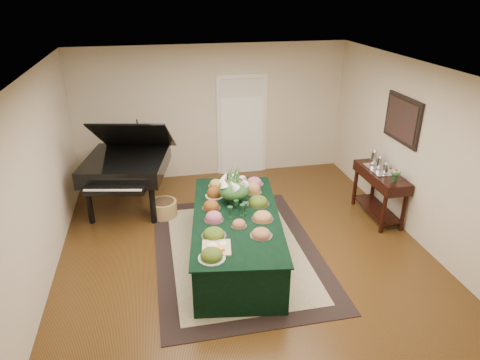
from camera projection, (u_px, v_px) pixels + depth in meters
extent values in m
plane|color=black|center=(244.00, 250.00, 6.59)|extent=(6.00, 6.00, 0.00)
cube|color=black|center=(237.00, 251.00, 6.56)|extent=(2.44, 3.42, 0.01)
cube|color=beige|center=(237.00, 250.00, 6.55)|extent=(1.95, 2.93, 0.01)
cube|color=white|center=(242.00, 125.00, 8.91)|extent=(1.05, 0.04, 2.10)
cube|color=white|center=(242.00, 128.00, 8.91)|extent=(0.90, 0.06, 2.00)
cube|color=black|center=(236.00, 237.00, 6.24)|extent=(1.53, 2.68, 0.72)
cube|color=black|center=(236.00, 216.00, 6.09)|extent=(1.59, 2.75, 0.02)
cylinder|color=silver|center=(216.00, 186.00, 6.96)|extent=(0.26, 0.26, 0.01)
ellipsoid|color=gold|center=(216.00, 183.00, 6.94)|extent=(0.21, 0.21, 0.08)
cylinder|color=silver|center=(254.00, 184.00, 7.01)|extent=(0.31, 0.31, 0.01)
ellipsoid|color=#BB5D7A|center=(254.00, 182.00, 6.99)|extent=(0.25, 0.25, 0.08)
cylinder|color=silver|center=(253.00, 192.00, 6.74)|extent=(0.29, 0.29, 0.01)
ellipsoid|color=#BD7D44|center=(253.00, 188.00, 6.72)|extent=(0.23, 0.23, 0.12)
cylinder|color=silver|center=(258.00, 204.00, 6.39)|extent=(0.35, 0.35, 0.01)
ellipsoid|color=#486018|center=(258.00, 201.00, 6.37)|extent=(0.29, 0.29, 0.09)
cylinder|color=silver|center=(263.00, 219.00, 5.98)|extent=(0.32, 0.32, 0.01)
ellipsoid|color=#BD7D44|center=(263.00, 216.00, 5.96)|extent=(0.26, 0.26, 0.08)
cylinder|color=silver|center=(214.00, 236.00, 5.58)|extent=(0.34, 0.34, 0.01)
ellipsoid|color=#486018|center=(214.00, 233.00, 5.56)|extent=(0.28, 0.28, 0.07)
cylinder|color=#ABB4AB|center=(212.00, 258.00, 5.12)|extent=(0.33, 0.33, 0.01)
ellipsoid|color=#486018|center=(212.00, 254.00, 5.10)|extent=(0.27, 0.27, 0.09)
cylinder|color=silver|center=(239.00, 226.00, 5.80)|extent=(0.22, 0.22, 0.01)
ellipsoid|color=#A76542|center=(239.00, 223.00, 5.78)|extent=(0.18, 0.18, 0.07)
cylinder|color=silver|center=(261.00, 235.00, 5.58)|extent=(0.30, 0.30, 0.01)
ellipsoid|color=#A76542|center=(261.00, 233.00, 5.57)|extent=(0.25, 0.25, 0.07)
cylinder|color=silver|center=(214.00, 220.00, 5.95)|extent=(0.29, 0.29, 0.01)
ellipsoid|color=#BB5D7A|center=(214.00, 217.00, 5.93)|extent=(0.24, 0.24, 0.09)
cylinder|color=silver|center=(211.00, 208.00, 6.26)|extent=(0.28, 0.28, 0.01)
ellipsoid|color=brown|center=(211.00, 205.00, 6.24)|extent=(0.23, 0.23, 0.09)
cylinder|color=silver|center=(234.00, 186.00, 6.96)|extent=(0.32, 0.32, 0.01)
ellipsoid|color=#A76542|center=(234.00, 183.00, 6.94)|extent=(0.26, 0.26, 0.08)
cylinder|color=#ABB4AB|center=(214.00, 196.00, 6.63)|extent=(0.29, 0.29, 0.01)
ellipsoid|color=brown|center=(214.00, 192.00, 6.60)|extent=(0.23, 0.23, 0.11)
cube|color=tan|center=(216.00, 248.00, 5.32)|extent=(0.41, 0.41, 0.02)
ellipsoid|color=white|center=(212.00, 243.00, 5.33)|extent=(0.14, 0.14, 0.08)
ellipsoid|color=white|center=(223.00, 242.00, 5.36)|extent=(0.12, 0.12, 0.07)
cube|color=orange|center=(221.00, 249.00, 5.23)|extent=(0.10, 0.09, 0.05)
cylinder|color=#14341D|center=(234.00, 197.00, 6.40)|extent=(0.18, 0.18, 0.18)
ellipsoid|color=#295622|center=(234.00, 190.00, 6.34)|extent=(0.45, 0.45, 0.30)
cylinder|color=black|center=(90.00, 205.00, 7.20)|extent=(0.10, 0.10, 0.68)
cylinder|color=black|center=(153.00, 205.00, 7.21)|extent=(0.10, 0.10, 0.68)
cylinder|color=black|center=(137.00, 175.00, 8.31)|extent=(0.10, 0.10, 0.68)
cube|color=black|center=(126.00, 165.00, 7.53)|extent=(1.63, 1.70, 0.29)
cube|color=black|center=(115.00, 190.00, 6.82)|extent=(1.00, 0.41, 0.10)
cube|color=black|center=(134.00, 135.00, 7.46)|extent=(1.49, 1.30, 0.75)
cylinder|color=#A67B43|center=(164.00, 209.00, 7.49)|extent=(0.46, 0.46, 0.29)
cylinder|color=black|center=(383.00, 214.00, 6.91)|extent=(0.07, 0.07, 0.68)
cylinder|color=black|center=(403.00, 212.00, 6.98)|extent=(0.07, 0.07, 0.68)
cylinder|color=black|center=(355.00, 187.00, 7.82)|extent=(0.07, 0.07, 0.68)
cylinder|color=black|center=(373.00, 186.00, 7.89)|extent=(0.07, 0.07, 0.68)
cube|color=black|center=(381.00, 177.00, 7.22)|extent=(0.45, 1.22, 0.18)
cube|color=black|center=(376.00, 209.00, 7.48)|extent=(0.38, 1.07, 0.03)
cube|color=silver|center=(380.00, 169.00, 7.26)|extent=(0.34, 0.58, 0.02)
cylinder|color=#14341D|center=(395.00, 178.00, 6.81)|extent=(0.08, 0.08, 0.11)
ellipsoid|color=pink|center=(396.00, 172.00, 6.77)|extent=(0.17, 0.17, 0.11)
cube|color=black|center=(403.00, 120.00, 6.85)|extent=(0.04, 0.95, 0.75)
cube|color=#47121E|center=(401.00, 120.00, 6.85)|extent=(0.01, 0.82, 0.62)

